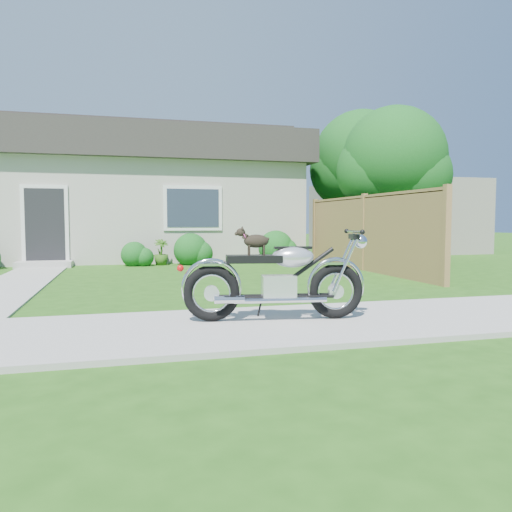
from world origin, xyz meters
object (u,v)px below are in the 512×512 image
(tree_near, at_px, (399,163))
(potted_plant_right, at_px, (161,252))
(tree_far, at_px, (365,163))
(fence, at_px, (364,233))
(motorcycle_with_dog, at_px, (279,279))
(house, at_px, (106,193))

(tree_near, bearing_deg, potted_plant_right, 166.27)
(tree_near, height_order, potted_plant_right, tree_near)
(tree_far, bearing_deg, tree_near, -99.10)
(fence, height_order, tree_far, tree_far)
(tree_near, distance_m, potted_plant_right, 7.08)
(tree_near, bearing_deg, motorcycle_with_dog, -129.76)
(house, height_order, potted_plant_right, house)
(tree_near, relative_size, tree_far, 0.89)
(motorcycle_with_dog, bearing_deg, tree_far, 65.83)
(fence, distance_m, potted_plant_right, 5.56)
(house, height_order, motorcycle_with_dog, house)
(motorcycle_with_dog, bearing_deg, tree_near, 58.35)
(tree_near, bearing_deg, tree_far, 80.90)
(fence, height_order, tree_near, tree_near)
(tree_far, height_order, potted_plant_right, tree_far)
(tree_near, xyz_separation_m, tree_far, (0.47, 2.91, 0.34))
(fence, relative_size, potted_plant_right, 9.14)
(house, distance_m, potted_plant_right, 4.18)
(tree_near, bearing_deg, fence, -143.91)
(house, xyz_separation_m, motorcycle_with_dog, (2.29, -11.86, -1.62))
(potted_plant_right, bearing_deg, house, 114.07)
(house, height_order, tree_far, tree_far)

